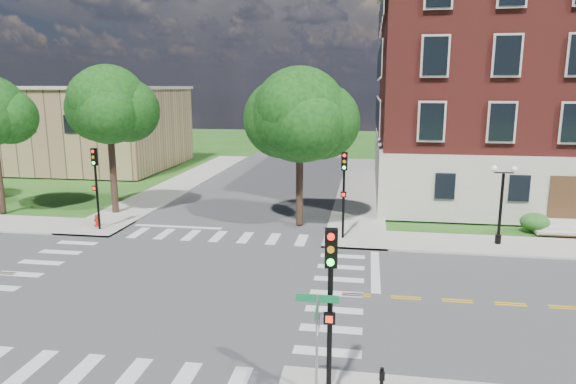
# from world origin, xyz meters

# --- Properties ---
(ground) EXTENTS (160.00, 160.00, 0.00)m
(ground) POSITION_xyz_m (0.00, 0.00, 0.00)
(ground) COLOR #235818
(ground) RESTS_ON ground
(road_ew) EXTENTS (90.00, 12.00, 0.01)m
(road_ew) POSITION_xyz_m (0.00, 0.00, 0.01)
(road_ew) COLOR #3D3D3F
(road_ew) RESTS_ON ground
(road_ns) EXTENTS (12.00, 90.00, 0.01)m
(road_ns) POSITION_xyz_m (0.00, 0.00, 0.01)
(road_ns) COLOR #3D3D3F
(road_ns) RESTS_ON ground
(sidewalk_ne) EXTENTS (34.00, 34.00, 0.12)m
(sidewalk_ne) POSITION_xyz_m (15.38, 15.38, 0.06)
(sidewalk_ne) COLOR #9E9B93
(sidewalk_ne) RESTS_ON ground
(sidewalk_nw) EXTENTS (34.00, 34.00, 0.12)m
(sidewalk_nw) POSITION_xyz_m (-15.38, 15.38, 0.06)
(sidewalk_nw) COLOR #9E9B93
(sidewalk_nw) RESTS_ON ground
(crosswalk_east) EXTENTS (2.20, 10.20, 0.02)m
(crosswalk_east) POSITION_xyz_m (7.20, 0.00, 0.00)
(crosswalk_east) COLOR silver
(crosswalk_east) RESTS_ON ground
(stop_bar_east) EXTENTS (0.40, 5.50, 0.00)m
(stop_bar_east) POSITION_xyz_m (8.80, 3.00, 0.00)
(stop_bar_east) COLOR silver
(stop_bar_east) RESTS_ON ground
(secondary_building) EXTENTS (20.40, 15.40, 8.30)m
(secondary_building) POSITION_xyz_m (-22.00, 30.00, 4.28)
(secondary_building) COLOR #8E6D4E
(secondary_building) RESTS_ON ground
(tree_c) EXTENTS (5.10, 5.10, 9.67)m
(tree_c) POSITION_xyz_m (-8.31, 11.32, 7.21)
(tree_c) COLOR #2E2117
(tree_c) RESTS_ON ground
(tree_d) EXTENTS (5.64, 5.64, 9.46)m
(tree_d) POSITION_xyz_m (4.27, 10.23, 6.74)
(tree_d) COLOR #2E2117
(tree_d) RESTS_ON ground
(traffic_signal_se) EXTENTS (0.34, 0.38, 4.80)m
(traffic_signal_se) POSITION_xyz_m (7.46, -7.65, 3.19)
(traffic_signal_se) COLOR black
(traffic_signal_se) RESTS_ON ground
(traffic_signal_ne) EXTENTS (0.35, 0.40, 4.80)m
(traffic_signal_ne) POSITION_xyz_m (7.04, 7.70, 3.19)
(traffic_signal_ne) COLOR black
(traffic_signal_ne) RESTS_ON ground
(traffic_signal_nw) EXTENTS (0.37, 0.43, 4.80)m
(traffic_signal_nw) POSITION_xyz_m (-7.23, 7.22, 3.19)
(traffic_signal_nw) COLOR black
(traffic_signal_nw) RESTS_ON ground
(twin_lamp_west) EXTENTS (1.36, 0.36, 4.23)m
(twin_lamp_west) POSITION_xyz_m (15.33, 7.91, 2.52)
(twin_lamp_west) COLOR black
(twin_lamp_west) RESTS_ON ground
(street_sign_pole) EXTENTS (1.10, 1.10, 3.10)m
(street_sign_pole) POSITION_xyz_m (7.15, -7.78, 2.31)
(street_sign_pole) COLOR gray
(street_sign_pole) RESTS_ON ground
(fire_hydrant) EXTENTS (0.35, 0.35, 0.75)m
(fire_hydrant) POSITION_xyz_m (-7.68, 7.79, 0.46)
(fire_hydrant) COLOR red
(fire_hydrant) RESTS_ON ground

